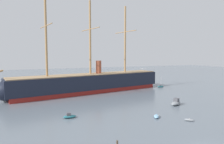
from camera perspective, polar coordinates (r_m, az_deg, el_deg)
tall_ship at (r=80.98m, az=-6.05°, el=-2.97°), size 73.84×19.62×35.63m
dinghy_foreground_right at (r=50.19m, az=20.86°, el=-12.44°), size 2.01×2.18×0.49m
dinghy_near_centre at (r=50.47m, az=12.39°, el=-12.03°), size 2.68×2.98×0.66m
motorboat_mid_left at (r=49.93m, az=-11.88°, el=-12.06°), size 3.16×1.54×1.28m
motorboat_mid_right at (r=63.79m, az=17.52°, el=-8.22°), size 5.12×3.80×1.99m
dinghy_far_left at (r=79.72m, az=-25.77°, el=-6.23°), size 1.56×1.99×0.43m
sailboat_far_right at (r=95.95m, az=13.49°, el=-3.95°), size 3.68×1.26×4.73m
mooring_piling_nearest at (r=34.54m, az=1.46°, el=-19.61°), size 0.32×0.32×1.21m
seagull_in_flight at (r=43.07m, az=8.68°, el=0.97°), size 0.92×1.16×0.14m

